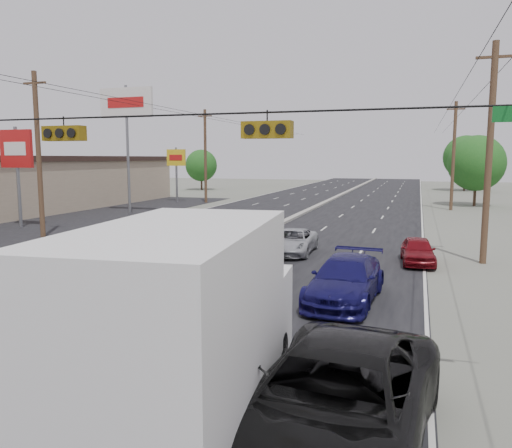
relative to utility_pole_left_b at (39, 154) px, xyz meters
The scene contains 25 objects.
ground 20.18m from the utility_pole_left_b, 50.19° to the right, with size 200.00×200.00×0.00m, color #606356.
road_surface 20.18m from the utility_pole_left_b, 50.19° to the left, with size 20.00×160.00×0.02m, color black.
center_median 20.16m from the utility_pole_left_b, 50.19° to the left, with size 0.50×160.00×0.20m, color gray.
parking_lot 12.10m from the utility_pole_left_b, 114.23° to the left, with size 10.00×42.00×0.02m, color black.
utility_pole_left_b is the anchor object (origin of this frame).
utility_pole_left_c 25.00m from the utility_pole_left_b, 90.00° to the left, with size 1.60×0.30×10.00m.
utility_pole_right_b 25.00m from the utility_pole_left_b, ahead, with size 1.60×0.30×10.00m.
utility_pole_right_c 35.36m from the utility_pole_left_b, 45.00° to the left, with size 1.60×0.30×10.00m.
traffic_signals 20.45m from the utility_pole_left_b, 47.18° to the right, with size 25.00×0.30×0.54m.
pole_sign_mid 5.41m from the utility_pole_left_b, 146.31° to the left, with size 2.60×0.25×7.00m.
pole_sign_billboard 13.68m from the utility_pole_left_b, 98.75° to the left, with size 5.00×0.25×11.00m.
pole_sign_far 25.25m from the utility_pole_left_b, 97.97° to the left, with size 2.20×0.25×6.00m.
tree_left_far 46.01m from the utility_pole_left_b, 101.92° to the left, with size 4.80×4.80×6.12m.
tree_right_mid 40.70m from the utility_pole_left_b, 47.49° to the left, with size 5.60×5.60×7.14m.
tree_right_far 61.95m from the utility_pole_left_b, 62.61° to the left, with size 6.40×6.40×8.16m.
box_truck 25.29m from the utility_pole_left_b, 43.32° to the right, with size 3.33×7.71×3.80m.
red_sedan 19.16m from the utility_pole_left_b, 35.33° to the right, with size 1.38×3.96×1.31m, color maroon.
black_suv 27.36m from the utility_pole_left_b, 39.51° to the right, with size 2.92×6.34×1.76m, color black.
queue_car_a 16.72m from the utility_pole_left_b, 16.04° to the right, with size 1.66×4.12×1.40m, color black.
queue_car_b 18.44m from the utility_pole_left_b, 26.69° to the right, with size 1.46×4.20×1.38m, color white.
queue_car_c 16.63m from the utility_pole_left_b, ahead, with size 2.06×4.48×1.24m, color #A4A6AC.
queue_car_d 21.88m from the utility_pole_left_b, 22.72° to the right, with size 2.11×5.20×1.51m, color #120F4B.
queue_car_e 22.58m from the utility_pole_left_b, ahead, with size 1.44×3.59×1.22m, color maroon.
oncoming_near 10.42m from the utility_pole_left_b, 26.09° to the right, with size 2.13×5.24×1.52m, color black.
oncoming_far 13.25m from the utility_pole_left_b, 27.45° to the left, with size 2.47×5.36×1.49m, color #A1A4A8.
Camera 1 is at (9.49, -9.94, 4.88)m, focal length 35.00 mm.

